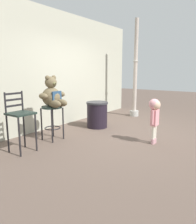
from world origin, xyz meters
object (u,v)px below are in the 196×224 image
at_px(bar_stool_with_teddy, 52,115).
at_px(teddy_bear, 52,95).
at_px(trash_bin, 97,115).
at_px(bar_chair_empty, 20,117).
at_px(child_walking, 155,111).
at_px(lamppost, 135,78).

height_order(bar_stool_with_teddy, teddy_bear, teddy_bear).
xyz_separation_m(teddy_bear, trash_bin, (1.42, -0.14, -0.63)).
bearing_deg(bar_stool_with_teddy, teddy_bear, -90.00).
xyz_separation_m(bar_stool_with_teddy, bar_chair_empty, (-0.84, -0.07, 0.12)).
relative_size(trash_bin, bar_chair_empty, 0.61).
height_order(teddy_bear, child_walking, teddy_bear).
distance_m(child_walking, bar_chair_empty, 2.61).
bearing_deg(lamppost, child_walking, -145.70).
height_order(bar_stool_with_teddy, bar_chair_empty, bar_chair_empty).
bearing_deg(bar_chair_empty, bar_stool_with_teddy, 4.75).
distance_m(teddy_bear, lamppost, 3.37).
relative_size(trash_bin, lamppost, 0.22).
relative_size(teddy_bear, child_walking, 0.70).
height_order(child_walking, bar_chair_empty, bar_chair_empty).
xyz_separation_m(teddy_bear, lamppost, (3.35, -0.28, 0.27)).
xyz_separation_m(bar_stool_with_teddy, child_walking, (1.01, -1.90, 0.14)).
bearing_deg(teddy_bear, bar_stool_with_teddy, 90.00).
bearing_deg(bar_chair_empty, trash_bin, -2.65).
xyz_separation_m(teddy_bear, bar_chair_empty, (-0.84, -0.04, -0.32)).
bearing_deg(trash_bin, child_walking, -103.30).
height_order(teddy_bear, bar_chair_empty, teddy_bear).
relative_size(child_walking, lamppost, 0.30).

